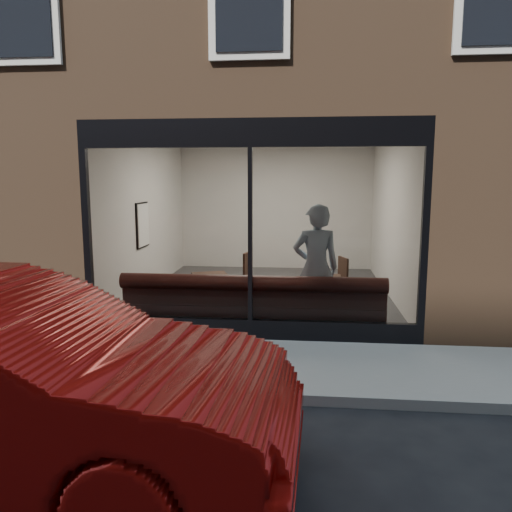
# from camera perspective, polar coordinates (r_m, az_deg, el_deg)

# --- Properties ---
(ground) EXTENTS (120.00, 120.00, 0.00)m
(ground) POSITION_cam_1_polar(r_m,az_deg,el_deg) (5.64, -3.04, -15.97)
(ground) COLOR black
(ground) RESTS_ON ground
(sidewalk_near) EXTENTS (40.00, 2.00, 0.01)m
(sidewalk_near) POSITION_cam_1_polar(r_m,az_deg,el_deg) (6.55, -1.68, -12.27)
(sidewalk_near) COLOR gray
(sidewalk_near) RESTS_ON ground
(kerb_near) EXTENTS (40.00, 0.10, 0.12)m
(kerb_near) POSITION_cam_1_polar(r_m,az_deg,el_deg) (5.57, -3.13, -15.62)
(kerb_near) COLOR gray
(kerb_near) RESTS_ON ground
(host_building_pier_left) EXTENTS (2.50, 12.00, 3.20)m
(host_building_pier_left) POSITION_cam_1_polar(r_m,az_deg,el_deg) (13.85, -13.50, 5.44)
(host_building_pier_left) COLOR brown
(host_building_pier_left) RESTS_ON ground
(host_building_pier_right) EXTENTS (2.50, 12.00, 3.20)m
(host_building_pier_right) POSITION_cam_1_polar(r_m,az_deg,el_deg) (13.41, 18.52, 5.13)
(host_building_pier_right) COLOR brown
(host_building_pier_right) RESTS_ON ground
(host_building_backfill) EXTENTS (5.00, 6.00, 3.20)m
(host_building_backfill) POSITION_cam_1_polar(r_m,az_deg,el_deg) (16.10, 2.91, 6.12)
(host_building_backfill) COLOR brown
(host_building_backfill) RESTS_ON ground
(cafe_floor) EXTENTS (6.00, 6.00, 0.00)m
(cafe_floor) POSITION_cam_1_polar(r_m,az_deg,el_deg) (10.36, 1.18, -4.24)
(cafe_floor) COLOR #2D2D30
(cafe_floor) RESTS_ON ground
(cafe_ceiling) EXTENTS (6.00, 6.00, 0.00)m
(cafe_ceiling) POSITION_cam_1_polar(r_m,az_deg,el_deg) (10.12, 1.23, 13.52)
(cafe_ceiling) COLOR white
(cafe_ceiling) RESTS_ON host_building_upper
(cafe_wall_back) EXTENTS (5.00, 0.00, 5.00)m
(cafe_wall_back) POSITION_cam_1_polar(r_m,az_deg,el_deg) (13.09, 2.25, 5.50)
(cafe_wall_back) COLOR silver
(cafe_wall_back) RESTS_ON ground
(cafe_wall_left) EXTENTS (0.00, 6.00, 6.00)m
(cafe_wall_left) POSITION_cam_1_polar(r_m,az_deg,el_deg) (10.61, -12.37, 4.51)
(cafe_wall_left) COLOR silver
(cafe_wall_left) RESTS_ON ground
(cafe_wall_right) EXTENTS (0.00, 6.00, 6.00)m
(cafe_wall_right) POSITION_cam_1_polar(r_m,az_deg,el_deg) (10.23, 15.29, 4.25)
(cafe_wall_right) COLOR silver
(cafe_wall_right) RESTS_ON ground
(storefront_kick) EXTENTS (5.00, 0.10, 0.30)m
(storefront_kick) POSITION_cam_1_polar(r_m,az_deg,el_deg) (7.49, -0.64, -8.36)
(storefront_kick) COLOR black
(storefront_kick) RESTS_ON ground
(storefront_header) EXTENTS (5.00, 0.10, 0.40)m
(storefront_header) POSITION_cam_1_polar(r_m,az_deg,el_deg) (7.18, -0.68, 13.91)
(storefront_header) COLOR black
(storefront_header) RESTS_ON host_building_upper
(storefront_mullion) EXTENTS (0.06, 0.10, 2.50)m
(storefront_mullion) POSITION_cam_1_polar(r_m,az_deg,el_deg) (7.20, -0.66, 2.34)
(storefront_mullion) COLOR black
(storefront_mullion) RESTS_ON storefront_kick
(storefront_glass) EXTENTS (4.80, 0.00, 4.80)m
(storefront_glass) POSITION_cam_1_polar(r_m,az_deg,el_deg) (7.17, -0.69, 2.31)
(storefront_glass) COLOR white
(storefront_glass) RESTS_ON storefront_kick
(banquette) EXTENTS (4.00, 0.55, 0.45)m
(banquette) POSITION_cam_1_polar(r_m,az_deg,el_deg) (7.85, -0.32, -6.98)
(banquette) COLOR #361713
(banquette) RESTS_ON cafe_floor
(person) EXTENTS (0.79, 0.59, 1.98)m
(person) POSITION_cam_1_polar(r_m,az_deg,el_deg) (7.82, 6.85, -1.34)
(person) COLOR #8CA2B6
(person) RESTS_ON cafe_floor
(cafe_table_left) EXTENTS (0.74, 0.74, 0.04)m
(cafe_table_left) POSITION_cam_1_polar(r_m,az_deg,el_deg) (8.49, -5.22, -2.22)
(cafe_table_left) COLOR black
(cafe_table_left) RESTS_ON cafe_floor
(cafe_table_right) EXTENTS (0.68, 0.68, 0.04)m
(cafe_table_right) POSITION_cam_1_polar(r_m,az_deg,el_deg) (8.28, 7.41, -2.55)
(cafe_table_right) COLOR black
(cafe_table_right) RESTS_ON cafe_floor
(cafe_chair_left) EXTENTS (0.48, 0.48, 0.04)m
(cafe_chair_left) POSITION_cam_1_polar(r_m,az_deg,el_deg) (9.86, -2.06, -3.61)
(cafe_chair_left) COLOR black
(cafe_chair_left) RESTS_ON cafe_floor
(cafe_chair_right) EXTENTS (0.48, 0.48, 0.04)m
(cafe_chair_right) POSITION_cam_1_polar(r_m,az_deg,el_deg) (9.24, 8.77, -4.55)
(cafe_chair_right) COLOR black
(cafe_chair_right) RESTS_ON cafe_floor
(wall_poster) EXTENTS (0.02, 0.63, 0.84)m
(wall_poster) POSITION_cam_1_polar(r_m,az_deg,el_deg) (10.26, -12.77, 3.48)
(wall_poster) COLOR white
(wall_poster) RESTS_ON cafe_wall_left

